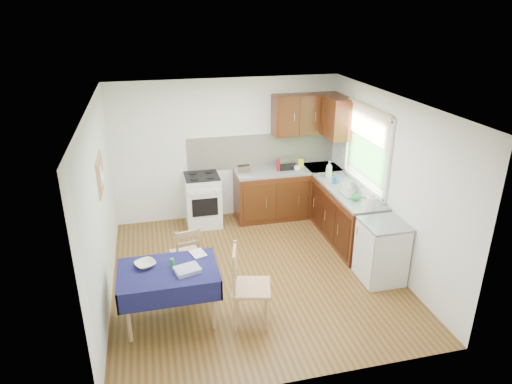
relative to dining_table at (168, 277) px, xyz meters
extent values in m
plane|color=#543316|center=(1.24, 0.76, -0.61)|extent=(4.20, 4.20, 0.00)
cube|color=white|center=(1.24, 0.76, 1.89)|extent=(4.00, 4.20, 0.02)
cube|color=silver|center=(1.24, 2.86, 0.64)|extent=(4.00, 0.02, 2.50)
cube|color=silver|center=(1.24, -1.34, 0.64)|extent=(4.00, 0.02, 2.50)
cube|color=silver|center=(-0.76, 0.76, 0.64)|extent=(0.02, 4.20, 2.50)
cube|color=silver|center=(3.24, 0.76, 0.64)|extent=(0.02, 4.20, 2.50)
cube|color=#361309|center=(2.29, 2.56, -0.18)|extent=(1.90, 0.60, 0.86)
cube|color=#361309|center=(2.94, 1.41, -0.18)|extent=(0.60, 1.70, 0.86)
cube|color=slate|center=(2.29, 2.56, 0.27)|extent=(1.90, 0.60, 0.04)
cube|color=slate|center=(2.94, 1.41, 0.27)|extent=(0.60, 1.70, 0.04)
cube|color=slate|center=(2.94, 2.56, 0.27)|extent=(0.60, 0.60, 0.04)
cube|color=beige|center=(1.89, 2.85, 0.59)|extent=(2.70, 0.02, 0.60)
cube|color=#361309|center=(2.64, 2.69, 1.24)|extent=(1.20, 0.35, 0.70)
cube|color=#361309|center=(3.06, 2.26, 1.24)|extent=(0.35, 0.50, 0.70)
cube|color=white|center=(0.74, 2.56, -0.16)|extent=(0.60, 0.60, 0.90)
cube|color=black|center=(0.74, 2.56, 0.30)|extent=(0.58, 0.58, 0.02)
cube|color=black|center=(0.74, 2.26, -0.16)|extent=(0.44, 0.01, 0.32)
cube|color=#2A5B25|center=(3.22, 1.46, 0.89)|extent=(0.01, 1.40, 0.85)
cube|color=white|center=(3.21, 1.46, 1.54)|extent=(0.04, 1.48, 0.06)
cube|color=white|center=(3.21, 1.46, 0.34)|extent=(0.04, 1.48, 0.06)
cube|color=beige|center=(3.19, 1.46, 1.32)|extent=(0.02, 1.36, 0.44)
cube|color=white|center=(2.94, 0.21, -0.18)|extent=(0.55, 0.58, 0.85)
cube|color=slate|center=(2.94, 0.21, 0.26)|extent=(0.58, 0.60, 0.03)
cube|color=tan|center=(-0.74, 1.06, 0.99)|extent=(0.02, 0.62, 0.47)
cube|color=#905D3C|center=(-0.72, 1.06, 0.99)|extent=(0.01, 0.56, 0.41)
cube|color=white|center=(-0.71, 0.98, 1.01)|extent=(0.00, 0.18, 0.24)
cube|color=white|center=(-0.71, 1.18, 0.89)|extent=(0.00, 0.15, 0.20)
cube|color=#120F3D|center=(0.00, 0.00, 0.09)|extent=(1.14, 0.76, 0.03)
cube|color=#120F3D|center=(0.00, -0.39, -0.03)|extent=(1.18, 0.02, 0.26)
cube|color=#120F3D|center=(0.00, 0.39, -0.03)|extent=(1.18, 0.02, 0.26)
cube|color=#120F3D|center=(-0.58, 0.00, -0.03)|extent=(0.02, 0.80, 0.26)
cube|color=#120F3D|center=(0.58, 0.00, -0.03)|extent=(0.02, 0.80, 0.26)
cylinder|color=tan|center=(-0.49, -0.30, -0.27)|extent=(0.05, 0.05, 0.68)
cylinder|color=tan|center=(0.49, -0.30, -0.27)|extent=(0.05, 0.05, 0.68)
cylinder|color=tan|center=(-0.49, 0.30, -0.27)|extent=(0.05, 0.05, 0.68)
cylinder|color=tan|center=(0.49, 0.30, -0.27)|extent=(0.05, 0.05, 0.68)
cube|color=tan|center=(0.28, 0.84, -0.20)|extent=(0.45, 0.45, 0.04)
cube|color=tan|center=(0.31, 0.68, 0.12)|extent=(0.34, 0.09, 0.27)
cylinder|color=tan|center=(0.40, 1.02, -0.40)|extent=(0.03, 0.03, 0.41)
cylinder|color=tan|center=(0.09, 0.96, -0.40)|extent=(0.03, 0.03, 0.41)
cylinder|color=tan|center=(0.46, 0.72, -0.40)|extent=(0.03, 0.03, 0.41)
cylinder|color=tan|center=(0.15, 0.66, -0.40)|extent=(0.03, 0.03, 0.41)
cube|color=tan|center=(0.95, -0.28, -0.12)|extent=(0.55, 0.55, 0.04)
cube|color=tan|center=(0.77, -0.23, 0.26)|extent=(0.13, 0.41, 0.32)
cylinder|color=tan|center=(1.09, -0.50, -0.37)|extent=(0.04, 0.04, 0.49)
cylinder|color=tan|center=(1.18, -0.14, -0.37)|extent=(0.04, 0.04, 0.49)
cylinder|color=tan|center=(0.73, -0.41, -0.37)|extent=(0.04, 0.04, 0.49)
cylinder|color=tan|center=(0.82, -0.06, -0.37)|extent=(0.04, 0.04, 0.49)
cube|color=silver|center=(1.46, 2.47, 0.37)|extent=(0.24, 0.15, 0.17)
cube|color=black|center=(1.46, 2.47, 0.47)|extent=(0.20, 0.02, 0.02)
cube|color=black|center=(2.27, 2.61, 0.36)|extent=(0.27, 0.24, 0.13)
cube|color=silver|center=(2.27, 2.61, 0.44)|extent=(0.27, 0.24, 0.03)
cylinder|color=red|center=(2.10, 2.52, 0.40)|extent=(0.05, 0.05, 0.22)
cube|color=yellow|center=(2.54, 2.64, 0.36)|extent=(0.12, 0.09, 0.14)
cube|color=gray|center=(2.97, 1.22, 0.30)|extent=(0.43, 0.33, 0.02)
cylinder|color=white|center=(2.97, 1.22, 0.39)|extent=(0.05, 0.20, 0.20)
cylinder|color=white|center=(2.95, 0.66, 0.38)|extent=(0.15, 0.15, 0.18)
sphere|color=white|center=(2.95, 0.66, 0.49)|extent=(0.09, 0.09, 0.09)
imported|color=white|center=(2.42, 2.45, 0.34)|extent=(0.15, 0.15, 0.09)
imported|color=white|center=(2.84, 2.01, 0.44)|extent=(0.16, 0.16, 0.29)
imported|color=#1D64AA|center=(2.84, 1.71, 0.38)|extent=(0.10, 0.10, 0.17)
imported|color=green|center=(2.85, 0.99, 0.37)|extent=(0.18, 0.18, 0.16)
imported|color=beige|center=(-0.26, 0.14, 0.13)|extent=(0.31, 0.31, 0.06)
imported|color=white|center=(0.31, 0.25, 0.11)|extent=(0.23, 0.27, 0.02)
cylinder|color=#268D38|center=(0.06, 0.07, 0.15)|extent=(0.05, 0.05, 0.10)
cube|color=navy|center=(0.22, -0.10, 0.13)|extent=(0.34, 0.30, 0.05)
camera|label=1|loc=(-0.07, -4.77, 3.04)|focal=32.00mm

